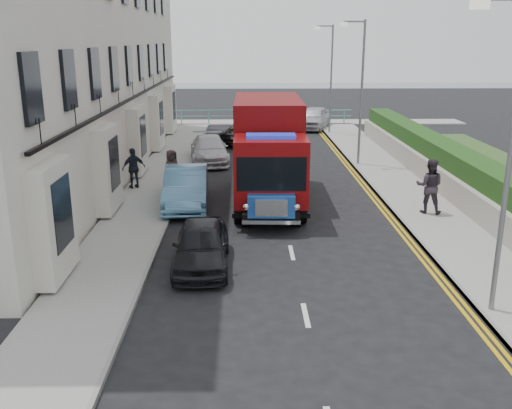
# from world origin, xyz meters

# --- Properties ---
(ground) EXTENTS (120.00, 120.00, 0.00)m
(ground) POSITION_xyz_m (0.00, 0.00, 0.00)
(ground) COLOR black
(ground) RESTS_ON ground
(pavement_west) EXTENTS (2.40, 38.00, 0.12)m
(pavement_west) POSITION_xyz_m (-5.20, 9.00, 0.06)
(pavement_west) COLOR gray
(pavement_west) RESTS_ON ground
(pavement_east) EXTENTS (2.60, 38.00, 0.12)m
(pavement_east) POSITION_xyz_m (5.30, 9.00, 0.06)
(pavement_east) COLOR gray
(pavement_east) RESTS_ON ground
(promenade) EXTENTS (30.00, 2.50, 0.12)m
(promenade) POSITION_xyz_m (0.00, 29.00, 0.06)
(promenade) COLOR gray
(promenade) RESTS_ON ground
(sea_plane) EXTENTS (120.00, 120.00, 0.00)m
(sea_plane) POSITION_xyz_m (0.00, 60.00, 0.00)
(sea_plane) COLOR #4D6069
(sea_plane) RESTS_ON ground
(terrace_west) EXTENTS (6.31, 30.20, 14.25)m
(terrace_west) POSITION_xyz_m (-9.47, 13.00, 7.17)
(terrace_west) COLOR silver
(terrace_west) RESTS_ON ground
(garden_east) EXTENTS (1.45, 28.00, 1.75)m
(garden_east) POSITION_xyz_m (7.21, 9.00, 0.90)
(garden_east) COLOR #B2AD9E
(garden_east) RESTS_ON ground
(seafront_railing) EXTENTS (13.00, 0.08, 1.11)m
(seafront_railing) POSITION_xyz_m (0.00, 28.20, 0.58)
(seafront_railing) COLOR #59B2A5
(seafront_railing) RESTS_ON ground
(lamp_near) EXTENTS (1.23, 0.18, 7.00)m
(lamp_near) POSITION_xyz_m (4.18, -2.00, 4.00)
(lamp_near) COLOR slate
(lamp_near) RESTS_ON ground
(lamp_mid) EXTENTS (1.23, 0.18, 7.00)m
(lamp_mid) POSITION_xyz_m (4.18, 14.00, 4.00)
(lamp_mid) COLOR slate
(lamp_mid) RESTS_ON ground
(lamp_far) EXTENTS (1.23, 0.18, 7.00)m
(lamp_far) POSITION_xyz_m (4.18, 24.00, 4.00)
(lamp_far) COLOR slate
(lamp_far) RESTS_ON ground
(bedford_lorry) EXTENTS (2.18, 5.12, 2.38)m
(bedford_lorry) POSITION_xyz_m (-0.47, 5.38, 1.10)
(bedford_lorry) COLOR black
(bedford_lorry) RESTS_ON ground
(red_lorry) EXTENTS (2.63, 7.47, 3.89)m
(red_lorry) POSITION_xyz_m (-0.48, 7.89, 2.07)
(red_lorry) COLOR black
(red_lorry) RESTS_ON ground
(parked_car_front) EXTENTS (1.57, 3.76, 1.27)m
(parked_car_front) POSITION_xyz_m (-2.60, 1.00, 0.64)
(parked_car_front) COLOR black
(parked_car_front) RESTS_ON ground
(parked_car_mid) EXTENTS (1.80, 4.58, 1.49)m
(parked_car_mid) POSITION_xyz_m (-3.60, 7.00, 0.74)
(parked_car_mid) COLOR #5D9BC7
(parked_car_mid) RESTS_ON ground
(parked_car_rear) EXTENTS (2.33, 4.75, 1.33)m
(parked_car_rear) POSITION_xyz_m (-3.20, 14.99, 0.67)
(parked_car_rear) COLOR silver
(parked_car_rear) RESTS_ON ground
(seafront_car_left) EXTENTS (3.62, 5.06, 1.28)m
(seafront_car_left) POSITION_xyz_m (-1.27, 20.55, 0.64)
(seafront_car_left) COLOR black
(seafront_car_left) RESTS_ON ground
(seafront_car_right) EXTENTS (3.20, 4.87, 1.54)m
(seafront_car_right) POSITION_xyz_m (3.50, 26.21, 0.77)
(seafront_car_right) COLOR silver
(seafront_car_right) RESTS_ON ground
(pedestrian_east_far) EXTENTS (1.14, 1.00, 1.96)m
(pedestrian_east_far) POSITION_xyz_m (5.19, 5.62, 1.10)
(pedestrian_east_far) COLOR #322B35
(pedestrian_east_far) RESTS_ON pavement_east
(pedestrian_west_near) EXTENTS (1.06, 0.84, 1.68)m
(pedestrian_west_near) POSITION_xyz_m (-6.00, 9.39, 0.96)
(pedestrian_west_near) COLOR black
(pedestrian_west_near) RESTS_ON pavement_west
(pedestrian_west_far) EXTENTS (0.94, 0.92, 1.63)m
(pedestrian_west_far) POSITION_xyz_m (-4.40, 9.23, 0.94)
(pedestrian_west_far) COLOR #382A28
(pedestrian_west_far) RESTS_ON pavement_west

